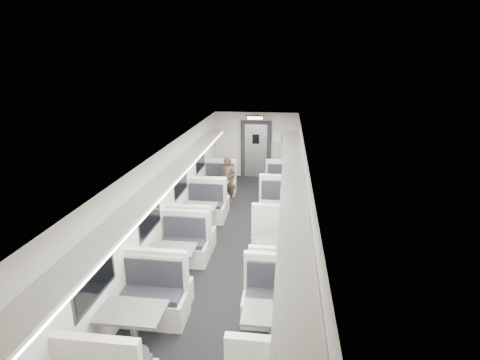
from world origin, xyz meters
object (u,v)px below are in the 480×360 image
(passenger, at_px, (228,180))
(vestibule_door, at_px, (256,150))
(booth_right_d, at_px, (272,334))
(booth_left_a, at_px, (215,191))
(booth_left_c, at_px, (174,264))
(exit_sign, at_px, (255,118))
(booth_right_a, at_px, (281,192))
(booth_right_b, at_px, (279,220))
(booth_right_c, at_px, (277,257))
(booth_left_b, at_px, (199,219))
(booth_left_d, at_px, (134,333))

(passenger, xyz_separation_m, vestibule_door, (0.62, 2.72, 0.33))
(booth_right_d, distance_m, vestibule_door, 8.95)
(booth_left_a, relative_size, passenger, 1.47)
(booth_left_c, distance_m, exit_sign, 7.00)
(booth_left_a, xyz_separation_m, booth_right_a, (2.00, 0.12, 0.00))
(booth_right_b, bearing_deg, booth_left_a, 133.99)
(booth_right_a, distance_m, passenger, 1.66)
(booth_right_c, bearing_deg, booth_right_a, 90.00)
(passenger, bearing_deg, exit_sign, 87.04)
(booth_left_c, height_order, passenger, passenger)
(booth_left_c, bearing_deg, booth_left_b, 90.00)
(booth_right_a, relative_size, booth_right_b, 0.90)
(booth_right_b, relative_size, exit_sign, 3.79)
(booth_right_d, relative_size, passenger, 1.51)
(booth_left_b, relative_size, booth_right_b, 0.90)
(booth_right_b, bearing_deg, vestibule_door, 101.58)
(booth_right_a, height_order, passenger, passenger)
(vestibule_door, bearing_deg, exit_sign, -90.00)
(booth_right_b, distance_m, exit_sign, 4.87)
(exit_sign, bearing_deg, booth_right_d, -83.20)
(booth_left_d, distance_m, exit_sign, 8.89)
(booth_right_b, distance_m, vestibule_door, 5.02)
(booth_right_c, bearing_deg, exit_sign, 99.31)
(booth_right_b, xyz_separation_m, exit_sign, (-1.00, 4.39, 1.86))
(booth_left_b, height_order, booth_left_c, booth_left_b)
(booth_left_b, xyz_separation_m, booth_left_c, (0.00, -2.20, -0.01))
(booth_right_c, xyz_separation_m, booth_right_d, (0.00, -2.29, 0.03))
(booth_left_d, relative_size, booth_right_b, 0.95)
(booth_left_a, distance_m, booth_left_c, 4.34)
(booth_left_a, relative_size, booth_right_d, 0.98)
(booth_left_c, distance_m, booth_left_d, 1.97)
(booth_right_c, relative_size, passenger, 1.40)
(booth_right_a, xyz_separation_m, booth_right_b, (0.00, -2.19, 0.04))
(booth_left_a, xyz_separation_m, booth_left_b, (0.00, -2.14, 0.00))
(booth_left_d, height_order, booth_right_a, booth_left_d)
(exit_sign, bearing_deg, booth_right_c, -80.69)
(booth_left_c, xyz_separation_m, exit_sign, (1.00, 6.66, 1.91))
(booth_right_a, relative_size, exit_sign, 3.41)
(passenger, relative_size, exit_sign, 2.30)
(booth_left_a, relative_size, vestibule_door, 1.00)
(passenger, bearing_deg, booth_left_d, -80.74)
(booth_left_a, relative_size, booth_left_d, 0.94)
(booth_left_d, bearing_deg, booth_right_c, 51.72)
(booth_left_b, distance_m, booth_left_d, 4.17)
(booth_left_a, bearing_deg, booth_left_c, -90.00)
(booth_right_a, relative_size, booth_right_c, 1.06)
(booth_left_a, distance_m, booth_right_d, 6.38)
(booth_right_b, distance_m, passenger, 2.72)
(booth_left_c, height_order, booth_right_d, booth_right_d)
(booth_right_b, relative_size, booth_right_d, 1.09)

